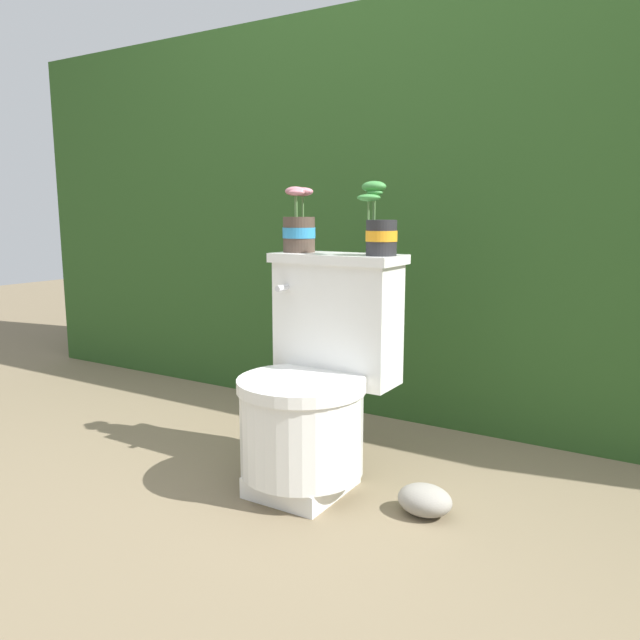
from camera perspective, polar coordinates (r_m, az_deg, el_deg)
ground_plane at (r=2.09m, az=-2.71°, el=-14.43°), size 12.00×12.00×0.00m
hedge_backdrop at (r=2.94m, az=10.13°, el=9.28°), size 4.22×0.84×1.68m
toilet at (r=1.98m, az=-0.41°, el=-6.09°), size 0.43×0.51×0.73m
potted_plant_left at (r=2.11m, az=-1.94°, el=8.44°), size 0.11×0.11×0.22m
potted_plant_midleft at (r=1.95m, az=5.49°, el=8.33°), size 0.12×0.10×0.23m
garden_stone at (r=1.89m, az=9.55°, el=-15.92°), size 0.16×0.13×0.09m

